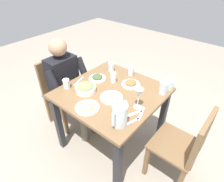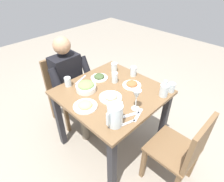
{
  "view_description": "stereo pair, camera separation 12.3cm",
  "coord_description": "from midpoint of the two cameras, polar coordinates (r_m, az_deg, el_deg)",
  "views": [
    {
      "loc": [
        1.14,
        0.95,
        1.82
      ],
      "look_at": [
        0.0,
        0.01,
        0.76
      ],
      "focal_mm": 30.08,
      "sensor_mm": 36.0,
      "label": 1
    },
    {
      "loc": [
        1.05,
        1.05,
        1.82
      ],
      "look_at": [
        0.0,
        0.01,
        0.76
      ],
      "focal_mm": 30.08,
      "sensor_mm": 36.0,
      "label": 2
    }
  ],
  "objects": [
    {
      "name": "plate_dolmas",
      "position": [
        2.02,
        -6.21,
        4.03
      ],
      "size": [
        0.18,
        0.18,
        0.05
      ],
      "color": "white",
      "rests_on": "dining_table"
    },
    {
      "name": "water_glass_center",
      "position": [
        2.07,
        4.06,
        6.18
      ],
      "size": [
        0.07,
        0.07,
        0.11
      ],
      "primitive_type": "cylinder",
      "color": "silver",
      "rests_on": "dining_table"
    },
    {
      "name": "knife_near",
      "position": [
        1.5,
        2.96,
        -9.81
      ],
      "size": [
        0.18,
        0.07,
        0.01
      ],
      "primitive_type": "cube",
      "rotation": [
        0.0,
        0.0,
        -0.29
      ],
      "color": "silver",
      "rests_on": "dining_table"
    },
    {
      "name": "dining_table",
      "position": [
        1.91,
        -1.95,
        -3.18
      ],
      "size": [
        0.92,
        0.92,
        0.75
      ],
      "color": "brown",
      "rests_on": "ground_plane"
    },
    {
      "name": "water_glass_by_pitcher",
      "position": [
        1.92,
        -15.49,
        2.09
      ],
      "size": [
        0.07,
        0.07,
        0.1
      ],
      "primitive_type": "cylinder",
      "color": "silver",
      "rests_on": "dining_table"
    },
    {
      "name": "oil_carafe",
      "position": [
        1.82,
        13.5,
        0.77
      ],
      "size": [
        0.08,
        0.08,
        0.16
      ],
      "color": "silver",
      "rests_on": "dining_table"
    },
    {
      "name": "plate_beans",
      "position": [
        1.73,
        -2.22,
        -1.76
      ],
      "size": [
        0.21,
        0.21,
        0.05
      ],
      "color": "white",
      "rests_on": "dining_table"
    },
    {
      "name": "diner_near",
      "position": [
        2.22,
        -14.52,
        1.8
      ],
      "size": [
        0.48,
        0.53,
        1.15
      ],
      "color": "black",
      "rests_on": "ground_plane"
    },
    {
      "name": "water_glass_far_left",
      "position": [
        1.91,
        15.47,
        1.79
      ],
      "size": [
        0.07,
        0.07,
        0.09
      ],
      "primitive_type": "cylinder",
      "color": "silver",
      "rests_on": "dining_table"
    },
    {
      "name": "ground_plane",
      "position": [
        2.35,
        -1.64,
        -15.17
      ],
      "size": [
        8.0,
        8.0,
        0.0
      ],
      "primitive_type": "plane",
      "color": "gray"
    },
    {
      "name": "knife_far",
      "position": [
        2.01,
        -11.78,
        2.89
      ],
      "size": [
        0.18,
        0.08,
        0.01
      ],
      "primitive_type": "cube",
      "rotation": [
        0.0,
        0.0,
        0.32
      ],
      "color": "silver",
      "rests_on": "dining_table"
    },
    {
      "name": "fork_far",
      "position": [
        1.59,
        6.64,
        -6.87
      ],
      "size": [
        0.17,
        0.08,
        0.01
      ],
      "primitive_type": "cube",
      "rotation": [
        0.0,
        0.0,
        0.31
      ],
      "color": "silver",
      "rests_on": "dining_table"
    },
    {
      "name": "fork_near",
      "position": [
        1.58,
        4.26,
        -7.02
      ],
      "size": [
        0.17,
        0.09,
        0.01
      ],
      "primitive_type": "cube",
      "rotation": [
        0.0,
        0.0,
        -0.39
      ],
      "color": "silver",
      "rests_on": "dining_table"
    },
    {
      "name": "water_glass_far_right",
      "position": [
        1.94,
        -1.41,
        4.11
      ],
      "size": [
        0.06,
        0.06,
        0.11
      ],
      "primitive_type": "cylinder",
      "color": "silver",
      "rests_on": "dining_table"
    },
    {
      "name": "wine_glass",
      "position": [
        1.56,
        5.91,
        -1.08
      ],
      "size": [
        0.08,
        0.08,
        0.2
      ],
      "color": "silver",
      "rests_on": "dining_table"
    },
    {
      "name": "plate_fries",
      "position": [
        1.65,
        -9.8,
        -4.71
      ],
      "size": [
        0.21,
        0.21,
        0.05
      ],
      "color": "white",
      "rests_on": "dining_table"
    },
    {
      "name": "chair_far",
      "position": [
        1.8,
        19.48,
        -15.4
      ],
      "size": [
        0.4,
        0.4,
        0.86
      ],
      "color": "brown",
      "rests_on": "ground_plane"
    },
    {
      "name": "plate_rice_curry",
      "position": [
        1.91,
        3.93,
        2.25
      ],
      "size": [
        0.19,
        0.19,
        0.05
      ],
      "color": "white",
      "rests_on": "dining_table"
    },
    {
      "name": "chair_near",
      "position": [
        2.44,
        -16.94,
        0.66
      ],
      "size": [
        0.4,
        0.4,
        0.86
      ],
      "color": "brown",
      "rests_on": "ground_plane"
    },
    {
      "name": "water_pitcher",
      "position": [
        1.43,
        -0.11,
        -7.35
      ],
      "size": [
        0.16,
        0.12,
        0.19
      ],
      "color": "silver",
      "rests_on": "dining_table"
    },
    {
      "name": "water_glass_near_right",
      "position": [
        2.15,
        -1.91,
        7.22
      ],
      "size": [
        0.07,
        0.07,
        0.1
      ],
      "primitive_type": "cylinder",
      "color": "silver",
      "rests_on": "dining_table"
    },
    {
      "name": "salad_bowl",
      "position": [
        1.83,
        -9.94,
        0.91
      ],
      "size": [
        0.2,
        0.2,
        0.09
      ],
      "color": "white",
      "rests_on": "dining_table"
    }
  ]
}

